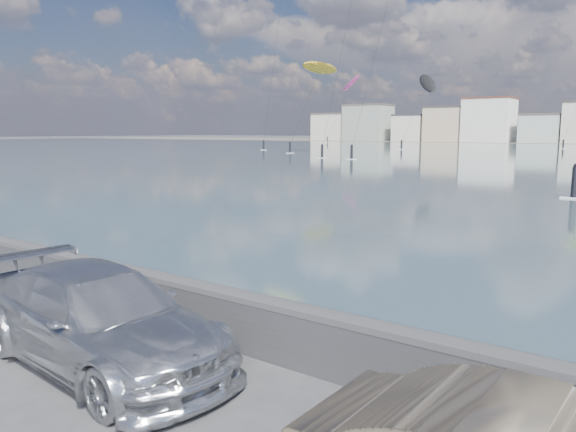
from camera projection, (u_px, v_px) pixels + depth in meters
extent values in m
plane|color=#333335|center=(70.00, 392.00, 8.19)|extent=(700.00, 700.00, 0.00)
cube|color=#28282B|center=(202.00, 314.00, 10.27)|extent=(400.00, 0.35, 0.90)
cylinder|color=#28282B|center=(201.00, 290.00, 10.20)|extent=(400.00, 0.36, 0.36)
cube|color=beige|center=(333.00, 128.00, 221.08)|extent=(14.00, 11.00, 10.00)
cube|color=#4C423D|center=(333.00, 114.00, 220.28)|extent=(14.28, 11.22, 0.60)
cube|color=gray|center=(368.00, 123.00, 211.71)|extent=(16.00, 12.00, 13.00)
cube|color=#4C423D|center=(368.00, 105.00, 210.69)|extent=(16.32, 12.24, 0.60)
cube|color=silver|center=(411.00, 129.00, 201.70)|extent=(11.00, 10.00, 9.00)
cube|color=#2D2D33|center=(411.00, 115.00, 200.98)|extent=(11.22, 10.20, 0.60)
cube|color=#CCB293|center=(446.00, 125.00, 193.85)|extent=(13.00, 11.00, 11.50)
cube|color=#383330|center=(447.00, 107.00, 192.94)|extent=(13.26, 11.22, 0.60)
cube|color=white|center=(489.00, 121.00, 185.11)|extent=(15.00, 12.00, 14.00)
cube|color=#562D23|center=(490.00, 98.00, 184.01)|extent=(15.30, 12.24, 0.60)
cube|color=#B7C6BC|center=(542.00, 129.00, 175.80)|extent=(12.00, 10.00, 8.50)
cube|color=#4C423D|center=(543.00, 115.00, 175.11)|extent=(12.24, 10.20, 0.60)
imported|color=#BBBCC2|center=(99.00, 318.00, 9.03)|extent=(5.56, 2.64, 1.57)
ellipsoid|color=black|center=(427.00, 83.00, 116.46)|extent=(7.55, 8.09, 5.97)
cube|color=white|center=(401.00, 149.00, 113.57)|extent=(1.40, 0.42, 0.08)
cylinder|color=black|center=(401.00, 145.00, 113.44)|extent=(0.36, 0.36, 1.70)
sphere|color=black|center=(402.00, 140.00, 113.30)|extent=(0.28, 0.28, 0.28)
cylinder|color=black|center=(415.00, 113.00, 114.92)|extent=(1.89, 7.61, 12.31)
ellipsoid|color=#BF8C19|center=(320.00, 68.00, 97.80)|extent=(3.51, 10.78, 2.69)
cube|color=white|center=(290.00, 153.00, 94.99)|extent=(1.40, 0.42, 0.08)
cylinder|color=black|center=(290.00, 148.00, 94.86)|extent=(0.36, 0.36, 1.70)
sphere|color=black|center=(290.00, 142.00, 94.72)|extent=(0.28, 0.28, 0.28)
cylinder|color=black|center=(305.00, 106.00, 96.30)|extent=(1.24, 7.22, 13.34)
ellipsoid|color=#E5338C|center=(351.00, 83.00, 179.81)|extent=(9.22, 6.53, 6.07)
cube|color=white|center=(327.00, 143.00, 178.50)|extent=(1.40, 0.42, 0.08)
cylinder|color=black|center=(327.00, 140.00, 178.36)|extent=(0.36, 0.36, 1.70)
sphere|color=black|center=(327.00, 137.00, 178.23)|extent=(0.28, 0.28, 0.28)
cylinder|color=black|center=(339.00, 111.00, 179.06)|extent=(3.74, 7.99, 17.52)
cube|color=white|center=(351.00, 159.00, 74.59)|extent=(1.40, 0.42, 0.08)
cylinder|color=black|center=(352.00, 152.00, 74.45)|extent=(0.36, 0.36, 1.70)
sphere|color=black|center=(352.00, 145.00, 74.31)|extent=(0.28, 0.28, 0.28)
cylinder|color=black|center=(385.00, 14.00, 74.60)|extent=(3.68, 10.02, 35.66)
cube|color=white|center=(563.00, 149.00, 117.86)|extent=(1.40, 0.42, 0.08)
cylinder|color=black|center=(563.00, 144.00, 117.73)|extent=(0.36, 0.36, 1.70)
sphere|color=black|center=(563.00, 140.00, 117.59)|extent=(0.28, 0.28, 0.28)
cube|color=white|center=(574.00, 198.00, 31.32)|extent=(1.40, 0.42, 0.08)
cylinder|color=black|center=(575.00, 182.00, 31.19)|extent=(0.36, 0.36, 1.70)
sphere|color=black|center=(576.00, 166.00, 31.05)|extent=(0.28, 0.28, 0.28)
cube|color=white|center=(322.00, 158.00, 78.02)|extent=(1.40, 0.42, 0.08)
cylinder|color=black|center=(322.00, 151.00, 77.88)|extent=(0.36, 0.36, 1.70)
sphere|color=black|center=(322.00, 145.00, 77.75)|extent=(0.28, 0.28, 0.28)
cylinder|color=black|center=(341.00, 54.00, 79.74)|extent=(0.21, 9.72, 26.51)
cube|color=white|center=(264.00, 150.00, 110.68)|extent=(1.40, 0.42, 0.08)
cylinder|color=black|center=(264.00, 145.00, 110.54)|extent=(0.36, 0.36, 1.70)
sphere|color=black|center=(264.00, 141.00, 110.41)|extent=(0.28, 0.28, 0.28)
cylinder|color=black|center=(273.00, 64.00, 112.58)|extent=(2.39, 9.50, 31.35)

